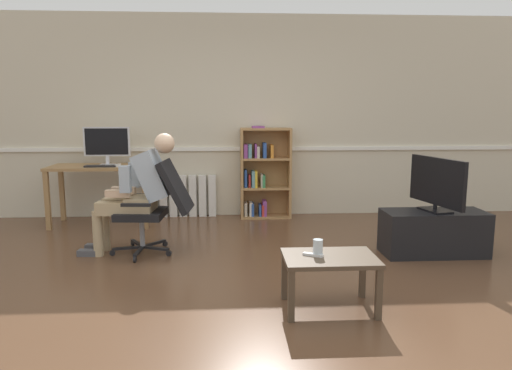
{
  "coord_description": "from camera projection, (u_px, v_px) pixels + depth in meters",
  "views": [
    {
      "loc": [
        -0.13,
        -3.83,
        1.46
      ],
      "look_at": [
        0.15,
        0.85,
        0.7
      ],
      "focal_mm": 33.05,
      "sensor_mm": 36.0,
      "label": 1
    }
  ],
  "objects": [
    {
      "name": "radiator",
      "position": [
        183.0,
        196.0,
        6.43
      ],
      "size": [
        0.9,
        0.08,
        0.57
      ],
      "color": "white",
      "rests_on": "ground_plane"
    },
    {
      "name": "ground_plane",
      "position": [
        244.0,
        282.0,
        4.01
      ],
      "size": [
        18.0,
        18.0,
        0.0
      ],
      "primitive_type": "plane",
      "color": "brown"
    },
    {
      "name": "tv_stand",
      "position": [
        434.0,
        233.0,
        4.75
      ],
      "size": [
        1.02,
        0.43,
        0.45
      ],
      "color": "black",
      "rests_on": "ground_plane"
    },
    {
      "name": "back_wall",
      "position": [
        237.0,
        117.0,
        6.41
      ],
      "size": [
        12.0,
        0.13,
        2.7
      ],
      "color": "beige",
      "rests_on": "ground_plane"
    },
    {
      "name": "tv_screen",
      "position": [
        437.0,
        183.0,
        4.67
      ],
      "size": [
        0.27,
        0.8,
        0.54
      ],
      "rotation": [
        0.0,
        0.0,
        1.79
      ],
      "color": "black",
      "rests_on": "tv_stand"
    },
    {
      "name": "computer_desk",
      "position": [
        101.0,
        175.0,
        5.93
      ],
      "size": [
        1.25,
        0.59,
        0.76
      ],
      "color": "#9E7547",
      "rests_on": "ground_plane"
    },
    {
      "name": "keyboard",
      "position": [
        101.0,
        166.0,
        5.77
      ],
      "size": [
        0.38,
        0.12,
        0.02
      ],
      "primitive_type": "cube",
      "color": "black",
      "rests_on": "computer_desk"
    },
    {
      "name": "coffee_table",
      "position": [
        330.0,
        264.0,
        3.43
      ],
      "size": [
        0.67,
        0.46,
        0.4
      ],
      "color": "#4C3D2D",
      "rests_on": "ground_plane"
    },
    {
      "name": "drinking_glass",
      "position": [
        318.0,
        248.0,
        3.42
      ],
      "size": [
        0.07,
        0.07,
        0.12
      ],
      "primitive_type": "cylinder",
      "color": "silver",
      "rests_on": "coffee_table"
    },
    {
      "name": "bookshelf",
      "position": [
        262.0,
        174.0,
        6.35
      ],
      "size": [
        0.67,
        0.29,
        1.23
      ],
      "color": "#AD7F4C",
      "rests_on": "ground_plane"
    },
    {
      "name": "spare_remote",
      "position": [
        313.0,
        255.0,
        3.42
      ],
      "size": [
        0.15,
        0.1,
        0.02
      ],
      "primitive_type": "cube",
      "rotation": [
        0.0,
        0.0,
        1.07
      ],
      "color": "white",
      "rests_on": "coffee_table"
    },
    {
      "name": "imac_monitor",
      "position": [
        107.0,
        143.0,
        5.95
      ],
      "size": [
        0.58,
        0.14,
        0.48
      ],
      "color": "silver",
      "rests_on": "computer_desk"
    },
    {
      "name": "person_seated",
      "position": [
        137.0,
        190.0,
        4.72
      ],
      "size": [
        0.99,
        0.41,
        1.22
      ],
      "rotation": [
        0.0,
        0.0,
        -1.66
      ],
      "color": "tan",
      "rests_on": "ground_plane"
    },
    {
      "name": "computer_mouse",
      "position": [
        118.0,
        165.0,
        5.8
      ],
      "size": [
        0.06,
        0.1,
        0.03
      ],
      "primitive_type": "cube",
      "color": "white",
      "rests_on": "computer_desk"
    },
    {
      "name": "office_chair",
      "position": [
        157.0,
        203.0,
        4.73
      ],
      "size": [
        0.85,
        0.62,
        0.96
      ],
      "rotation": [
        0.0,
        0.0,
        -1.66
      ],
      "color": "black",
      "rests_on": "ground_plane"
    }
  ]
}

